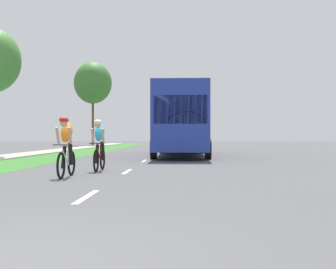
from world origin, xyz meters
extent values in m
plane|color=#4C4C4F|center=(0.00, 20.00, 0.00)|extent=(120.00, 120.00, 0.00)
cube|color=#38722D|center=(-4.86, 20.00, 0.00)|extent=(2.83, 70.00, 0.01)
cube|color=#9E998E|center=(-7.25, 20.00, 0.00)|extent=(1.95, 70.00, 0.10)
cube|color=white|center=(0.00, 4.40, 0.00)|extent=(0.12, 1.80, 0.01)
cube|color=white|center=(0.00, 10.00, 0.00)|extent=(0.12, 1.80, 0.01)
cube|color=white|center=(0.00, 15.60, 0.00)|extent=(0.12, 1.80, 0.01)
cube|color=white|center=(0.00, 21.20, 0.00)|extent=(0.12, 1.80, 0.01)
cube|color=white|center=(0.00, 26.80, 0.00)|extent=(0.12, 1.80, 0.01)
cube|color=white|center=(0.00, 32.40, 0.00)|extent=(0.12, 1.80, 0.01)
cube|color=white|center=(0.00, 38.00, 0.00)|extent=(0.12, 1.80, 0.01)
cube|color=white|center=(0.00, 43.60, 0.00)|extent=(0.12, 1.80, 0.01)
cube|color=white|center=(0.00, 49.20, 0.00)|extent=(0.12, 1.80, 0.01)
torus|color=black|center=(-1.35, 8.61, 0.34)|extent=(0.06, 0.68, 0.68)
torus|color=black|center=(-1.35, 7.57, 0.34)|extent=(0.06, 0.68, 0.68)
cylinder|color=silver|center=(-1.35, 7.99, 0.52)|extent=(0.04, 0.59, 0.43)
cylinder|color=silver|center=(-1.35, 8.27, 0.62)|extent=(0.04, 0.04, 0.55)
cylinder|color=silver|center=(-1.35, 8.04, 0.85)|extent=(0.03, 0.55, 0.03)
cylinder|color=black|center=(-1.35, 7.59, 0.86)|extent=(0.42, 0.02, 0.02)
ellipsoid|color=orange|center=(-1.35, 8.11, 1.18)|extent=(0.30, 0.54, 0.63)
sphere|color=tan|center=(-1.35, 7.83, 1.42)|extent=(0.20, 0.20, 0.20)
ellipsoid|color=red|center=(-1.35, 7.83, 1.50)|extent=(0.24, 0.28, 0.16)
cylinder|color=tan|center=(-1.51, 7.83, 1.10)|extent=(0.07, 0.26, 0.45)
cylinder|color=tan|center=(-1.19, 7.83, 1.10)|extent=(0.07, 0.26, 0.45)
cylinder|color=black|center=(-1.45, 8.19, 0.52)|extent=(0.10, 0.30, 0.60)
cylinder|color=black|center=(-1.25, 8.14, 0.62)|extent=(0.10, 0.25, 0.61)
torus|color=black|center=(-0.89, 10.75, 0.34)|extent=(0.06, 0.68, 0.68)
torus|color=black|center=(-0.89, 9.71, 0.34)|extent=(0.06, 0.68, 0.68)
cylinder|color=maroon|center=(-0.89, 10.13, 0.52)|extent=(0.04, 0.59, 0.43)
cylinder|color=maroon|center=(-0.89, 10.41, 0.62)|extent=(0.04, 0.04, 0.55)
cylinder|color=maroon|center=(-0.89, 10.18, 0.85)|extent=(0.03, 0.55, 0.03)
cylinder|color=black|center=(-0.89, 9.73, 0.86)|extent=(0.42, 0.02, 0.02)
ellipsoid|color=#26A5CC|center=(-0.89, 10.25, 1.18)|extent=(0.30, 0.54, 0.63)
sphere|color=tan|center=(-0.89, 9.97, 1.42)|extent=(0.20, 0.20, 0.20)
ellipsoid|color=white|center=(-0.89, 9.97, 1.50)|extent=(0.24, 0.28, 0.16)
cylinder|color=tan|center=(-1.05, 9.97, 1.10)|extent=(0.07, 0.26, 0.45)
cylinder|color=tan|center=(-0.73, 9.97, 1.10)|extent=(0.07, 0.26, 0.45)
cylinder|color=black|center=(-0.99, 10.33, 0.52)|extent=(0.10, 0.30, 0.60)
cylinder|color=black|center=(-0.79, 10.28, 0.62)|extent=(0.10, 0.25, 0.61)
cube|color=#23389E|center=(1.55, 20.87, 1.93)|extent=(2.50, 11.60, 3.10)
cube|color=#1E2833|center=(1.55, 20.87, 2.33)|extent=(2.52, 10.67, 0.64)
cube|color=#1E2833|center=(1.55, 15.10, 2.18)|extent=(2.25, 0.06, 1.20)
cylinder|color=black|center=(0.30, 17.10, 0.48)|extent=(0.28, 0.96, 0.96)
cylinder|color=black|center=(2.80, 17.10, 0.48)|extent=(0.28, 0.96, 0.96)
cylinder|color=black|center=(0.30, 24.06, 0.48)|extent=(0.28, 0.96, 0.96)
cylinder|color=black|center=(2.80, 24.06, 0.48)|extent=(0.28, 0.96, 0.96)
cube|color=black|center=(1.60, 39.09, 0.72)|extent=(1.96, 5.10, 0.76)
cube|color=black|center=(1.60, 38.33, 1.32)|extent=(1.80, 1.78, 0.64)
cube|color=#1E2833|center=(1.60, 37.61, 1.30)|extent=(1.67, 0.08, 0.52)
cube|color=black|center=(0.70, 40.11, 1.02)|extent=(0.08, 2.81, 0.40)
cube|color=black|center=(2.50, 40.11, 1.02)|extent=(0.08, 2.81, 0.40)
cube|color=black|center=(1.60, 41.60, 1.02)|extent=(1.80, 0.08, 0.40)
cylinder|color=black|center=(0.62, 37.56, 0.38)|extent=(0.26, 0.76, 0.76)
cylinder|color=black|center=(2.58, 37.56, 0.38)|extent=(0.26, 0.76, 0.76)
cylinder|color=black|center=(0.62, 40.62, 0.38)|extent=(0.26, 0.76, 0.76)
cylinder|color=black|center=(2.58, 40.62, 0.38)|extent=(0.26, 0.76, 0.76)
cube|color=silver|center=(-1.33, 49.49, 0.64)|extent=(1.76, 4.30, 0.76)
cube|color=silver|center=(-1.33, 49.64, 1.26)|extent=(1.55, 2.24, 0.52)
cube|color=#1E2833|center=(-1.33, 48.67, 1.24)|extent=(1.44, 0.08, 0.44)
cylinder|color=black|center=(-2.21, 48.15, 0.32)|extent=(0.22, 0.64, 0.64)
cylinder|color=black|center=(-0.45, 48.15, 0.32)|extent=(0.22, 0.64, 0.64)
cylinder|color=black|center=(-2.21, 50.82, 0.32)|extent=(0.22, 0.64, 0.64)
cylinder|color=black|center=(-0.45, 50.82, 0.32)|extent=(0.22, 0.64, 0.64)
cube|color=#A5A8AD|center=(-1.39, 61.47, 0.81)|extent=(1.90, 4.70, 1.00)
cube|color=#A5A8AD|center=(-1.39, 61.67, 1.53)|extent=(1.71, 2.91, 0.52)
cube|color=#1E2833|center=(-1.39, 60.41, 1.41)|extent=(1.56, 0.08, 0.44)
cylinder|color=black|center=(-2.34, 60.06, 0.36)|extent=(0.25, 0.72, 0.72)
cylinder|color=black|center=(-0.44, 60.06, 0.36)|extent=(0.25, 0.72, 0.72)
cylinder|color=black|center=(-2.34, 62.88, 0.36)|extent=(0.25, 0.72, 0.72)
cylinder|color=black|center=(-0.44, 62.88, 0.36)|extent=(0.25, 0.72, 0.72)
cylinder|color=brown|center=(-8.23, 44.55, 2.56)|extent=(0.24, 0.24, 5.12)
ellipsoid|color=#38722D|center=(-8.23, 44.55, 6.75)|extent=(4.06, 4.06, 4.47)
camera|label=1|loc=(1.78, -3.61, 1.11)|focal=48.22mm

